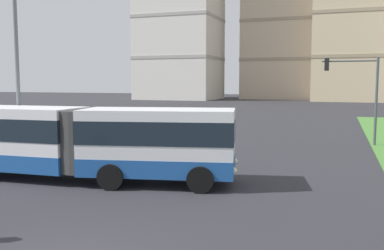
{
  "coord_description": "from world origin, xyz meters",
  "views": [
    {
      "loc": [
        5.53,
        -7.02,
        4.08
      ],
      "look_at": [
        -0.48,
        10.4,
        2.2
      ],
      "focal_mm": 39.81,
      "sensor_mm": 36.0,
      "label": 1
    }
  ],
  "objects": [
    {
      "name": "articulated_bus",
      "position": [
        -4.01,
        8.02,
        1.65
      ],
      "size": [
        11.97,
        4.1,
        3.0
      ],
      "color": "white",
      "rests_on": "ground"
    },
    {
      "name": "car_silver_hatch",
      "position": [
        -6.04,
        19.15,
        0.75
      ],
      "size": [
        4.43,
        2.08,
        1.58
      ],
      "color": "#B7BABF",
      "rests_on": "ground"
    },
    {
      "name": "traffic_light_far_right",
      "position": [
        6.64,
        22.0,
        3.85
      ],
      "size": [
        3.42,
        0.28,
        5.59
      ],
      "color": "#474C51",
      "rests_on": "ground"
    },
    {
      "name": "streetlight_left",
      "position": [
        -8.5,
        8.99,
        4.78
      ],
      "size": [
        0.7,
        0.28,
        8.68
      ],
      "color": "slate",
      "rests_on": "ground"
    },
    {
      "name": "apartment_tower_westcentre",
      "position": [
        -7.04,
        98.17,
        17.71
      ],
      "size": [
        19.16,
        15.38,
        35.39
      ],
      "color": "#C6B299",
      "rests_on": "ground"
    }
  ]
}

